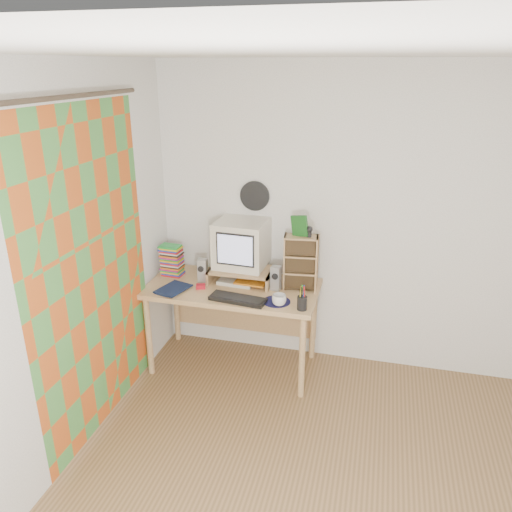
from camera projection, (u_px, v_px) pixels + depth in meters
The scene contains 21 objects.
ceiling at pixel (372, 52), 1.97m from camera, with size 3.50×3.50×0.00m, color white.
back_wall at pixel (367, 224), 4.00m from camera, with size 3.50×3.50×0.00m, color white.
left_wall at pixel (39, 291), 2.83m from camera, with size 3.50×3.50×0.00m, color white.
curtain at pixel (93, 276), 3.29m from camera, with size 2.20×2.20×0.00m, color #C6551B.
wall_disc at pixel (255, 196), 4.14m from camera, with size 0.25×0.25×0.02m, color black.
desk at pixel (235, 298), 4.19m from camera, with size 1.40×0.70×0.75m.
monitor_riser at pixel (241, 272), 4.13m from camera, with size 0.52×0.30×0.12m.
crt_monitor at pixel (241, 245), 4.10m from camera, with size 0.41×0.41×0.39m, color silver.
speaker_left at pixel (203, 271), 4.14m from camera, with size 0.07×0.07×0.20m, color #A2A3A7.
speaker_right at pixel (276, 278), 4.00m from camera, with size 0.08×0.08×0.20m, color #A2A3A7.
keyboard at pixel (238, 299), 3.83m from camera, with size 0.44×0.15×0.03m, color black.
dvd_stack at pixel (172, 262), 4.27m from camera, with size 0.17×0.12×0.24m, color brown, non-canonical shape.
cd_rack at pixel (300, 263), 3.98m from camera, with size 0.27×0.14×0.45m, color tan.
mug at pixel (279, 300), 3.75m from camera, with size 0.11×0.11×0.09m, color silver.
diary at pixel (164, 285), 4.06m from camera, with size 0.24×0.18×0.05m, color #101D3E.
mousepad at pixel (276, 302), 3.82m from camera, with size 0.22×0.22×0.00m, color black.
pen_cup at pixel (302, 300), 3.68m from camera, with size 0.07×0.07×0.15m, color black, non-canonical shape.
papers at pixel (243, 281), 4.15m from camera, with size 0.29×0.21×0.04m, color beige, non-canonical shape.
red_box at pixel (201, 286), 4.04m from camera, with size 0.07×0.05×0.04m, color #B01221.
game_box at pixel (300, 226), 3.87m from camera, with size 0.13×0.03×0.16m, color #17511A.
webcam at pixel (309, 231), 3.87m from camera, with size 0.05×0.05×0.09m, color black, non-canonical shape.
Camera 1 is at (0.08, -2.18, 2.46)m, focal length 35.00 mm.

